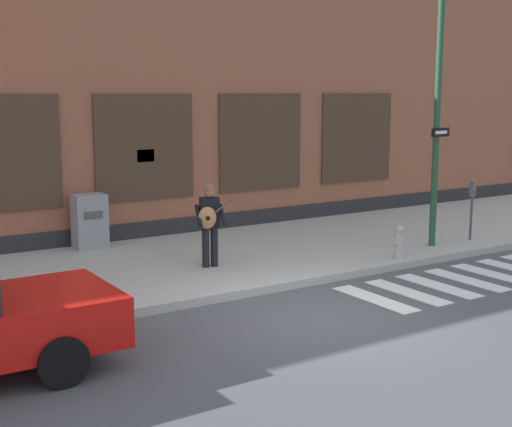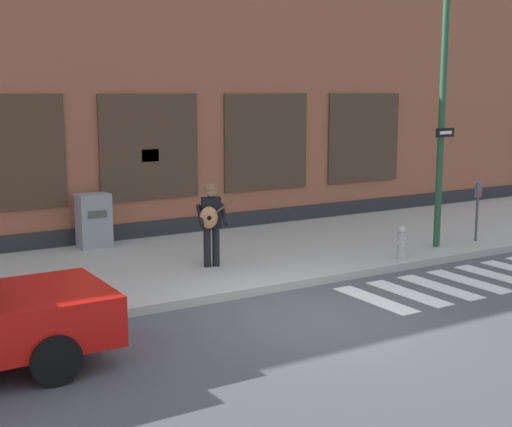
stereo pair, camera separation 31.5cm
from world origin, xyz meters
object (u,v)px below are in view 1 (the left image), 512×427
(busker, at_px, (209,221))
(parking_meter, at_px, (472,201))
(traffic_light, at_px, (487,69))
(fire_hydrant, at_px, (399,242))
(utility_box, at_px, (90,221))

(busker, xyz_separation_m, parking_meter, (6.54, -1.03, -0.00))
(traffic_light, relative_size, parking_meter, 4.02)
(parking_meter, distance_m, fire_hydrant, 2.86)
(busker, height_order, fire_hydrant, busker)
(traffic_light, relative_size, fire_hydrant, 8.24)
(traffic_light, bearing_deg, busker, 157.93)
(busker, height_order, traffic_light, traffic_light)
(busker, xyz_separation_m, fire_hydrant, (3.78, -1.47, -0.60))
(traffic_light, bearing_deg, fire_hydrant, 156.05)
(busker, relative_size, parking_meter, 1.17)
(parking_meter, bearing_deg, fire_hydrant, -170.89)
(busker, distance_m, fire_hydrant, 4.10)
(parking_meter, height_order, fire_hydrant, parking_meter)
(parking_meter, relative_size, fire_hydrant, 2.05)
(parking_meter, distance_m, utility_box, 8.92)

